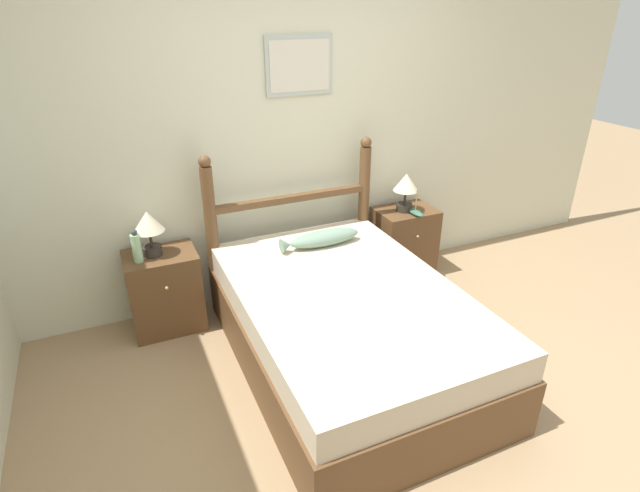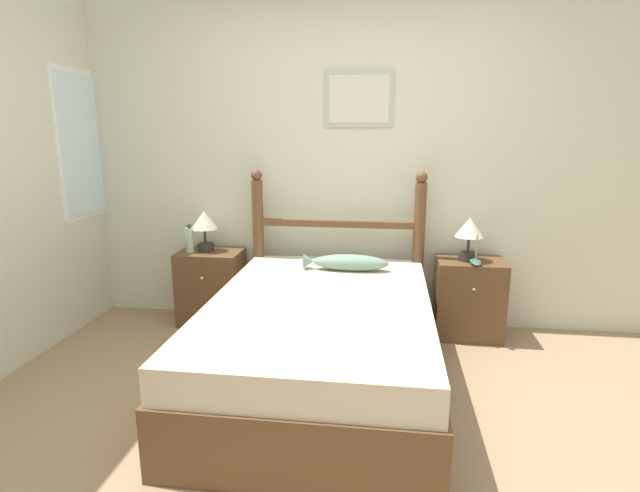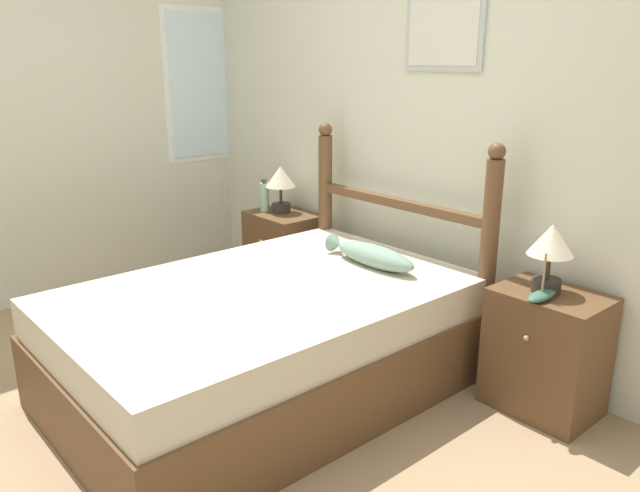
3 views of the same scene
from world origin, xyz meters
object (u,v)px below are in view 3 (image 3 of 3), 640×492
Objects in this scene: nightstand_left at (284,254)px; bottle at (265,196)px; table_lamp_left at (281,181)px; bed at (265,340)px; model_boat at (542,295)px; table_lamp_right at (551,247)px; fish_pillow at (371,255)px; nightstand_right at (546,352)px.

nightstand_left is 2.52× the size of bottle.
table_lamp_left is 0.16m from bottle.
bed is 6.19× the size of table_lamp_left.
bottle is 1.08× the size of model_boat.
table_lamp_right is at bearing 110.52° from model_boat.
table_lamp_right reaches higher than bottle.
table_lamp_left reaches higher than fish_pillow.
table_lamp_left reaches higher than bed.
fish_pillow is (-0.91, -0.15, -0.00)m from model_boat.
nightstand_right is (2.02, 0.00, 0.00)m from nightstand_left.
nightstand_left is at bearing 179.72° from table_lamp_right.
bottle reaches higher than nightstand_left.
model_boat is at bearing -1.66° from bottle.
bed is 1.43m from table_lamp_right.
model_boat is (0.01, -0.12, 0.32)m from nightstand_right.
table_lamp_left reaches higher than bottle.
nightstand_left is 1.00× the size of nightstand_right.
bed is at bearing -137.59° from table_lamp_right.
bed is 8.46× the size of bottle.
nightstand_left is at bearing -19.23° from table_lamp_left.
table_lamp_left is 1.00× the size of table_lamp_right.
nightstand_left is (-1.01, 0.90, 0.02)m from bed.
fish_pillow reaches higher than nightstand_left.
table_lamp_left is 0.53× the size of fish_pillow.
nightstand_right is 1.85× the size of table_lamp_left.
bed is 1.36m from nightstand_right.
bed is 1.49m from bottle.
table_lamp_right is (2.03, -0.02, 0.00)m from table_lamp_left.
bed is 0.73m from fish_pillow.
model_boat is at bearing -3.28° from nightstand_left.
bottle reaches higher than bed.
table_lamp_left is at bearing 160.77° from nightstand_left.
bed is 6.19× the size of table_lamp_right.
table_lamp_left is 2.08m from model_boat.
bed is 1.33m from model_boat.
nightstand_right is at bearing -0.36° from table_lamp_left.
nightstand_left is at bearing 166.55° from fish_pillow.
table_lamp_left is 2.03m from table_lamp_right.
table_lamp_right reaches higher than fish_pillow.
bottle is at bearing -158.74° from nightstand_left.
table_lamp_right is at bearing 16.46° from fish_pillow.
nightstand_left is 0.52m from table_lamp_left.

